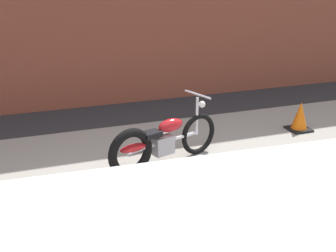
% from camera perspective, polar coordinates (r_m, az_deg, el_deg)
% --- Properties ---
extents(ground_plane, '(80.00, 80.00, 0.00)m').
position_cam_1_polar(ground_plane, '(5.25, 5.50, -12.08)').
color(ground_plane, '#2D2D30').
extents(sidewalk_slab, '(36.00, 3.50, 0.01)m').
position_cam_1_polar(sidewalk_slab, '(6.68, -0.88, -4.57)').
color(sidewalk_slab, '#9E998E').
rests_on(sidewalk_slab, ground).
extents(motorcycle_red, '(1.94, 0.85, 1.03)m').
position_cam_1_polar(motorcycle_red, '(6.30, -1.35, -2.24)').
color(motorcycle_red, black).
rests_on(motorcycle_red, ground).
extents(traffic_cone, '(0.40, 0.40, 0.55)m').
position_cam_1_polar(traffic_cone, '(8.21, 17.43, 1.10)').
color(traffic_cone, orange).
rests_on(traffic_cone, ground).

